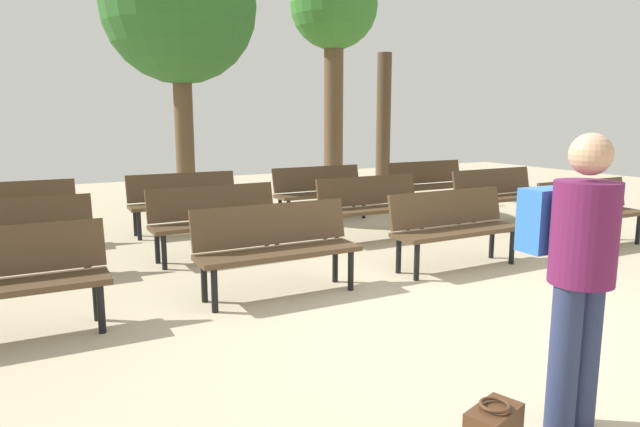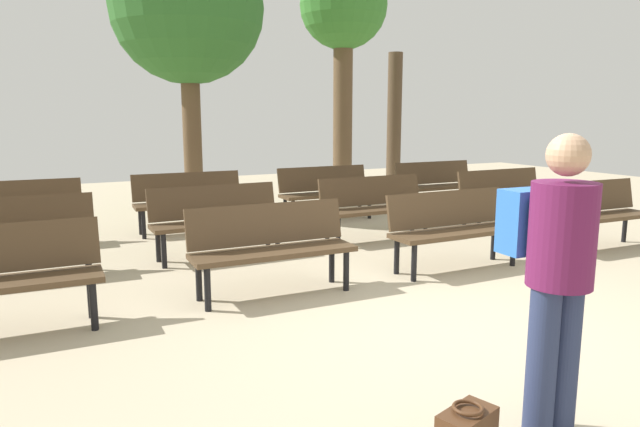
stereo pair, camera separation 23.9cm
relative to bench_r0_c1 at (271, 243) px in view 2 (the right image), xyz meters
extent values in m
plane|color=#BCAD8E|center=(1.05, -1.62, -0.50)|extent=(24.00, 24.00, 0.00)
cylinder|color=black|center=(-1.66, -0.25, -0.30)|extent=(0.06, 0.06, 0.40)
cylinder|color=black|center=(-1.65, 0.07, -0.30)|extent=(0.06, 0.06, 0.40)
cube|color=#4C3823|center=(0.00, -0.08, -0.07)|extent=(1.61, 0.47, 0.05)
cube|color=#4C3823|center=(0.00, 0.12, 0.17)|extent=(1.60, 0.16, 0.40)
cylinder|color=black|center=(-0.70, -0.22, -0.30)|extent=(0.06, 0.06, 0.40)
cylinder|color=black|center=(0.69, -0.25, -0.30)|extent=(0.06, 0.06, 0.40)
cylinder|color=black|center=(-0.70, 0.10, -0.30)|extent=(0.06, 0.06, 0.40)
cylinder|color=black|center=(0.70, 0.07, -0.30)|extent=(0.06, 0.06, 0.40)
cube|color=#4C3823|center=(2.18, -0.14, -0.07)|extent=(1.60, 0.44, 0.05)
cube|color=#4C3823|center=(2.18, 0.06, 0.17)|extent=(1.60, 0.13, 0.40)
cylinder|color=black|center=(1.48, -0.30, -0.30)|extent=(0.06, 0.06, 0.40)
cylinder|color=black|center=(2.88, -0.30, -0.30)|extent=(0.06, 0.06, 0.40)
cylinder|color=black|center=(1.48, 0.02, -0.30)|extent=(0.06, 0.06, 0.40)
cylinder|color=black|center=(2.88, 0.02, -0.30)|extent=(0.06, 0.06, 0.40)
cube|color=#4C3823|center=(4.47, -0.21, -0.07)|extent=(1.61, 0.49, 0.05)
cube|color=#4C3823|center=(4.48, -0.01, 0.17)|extent=(1.60, 0.18, 0.40)
cylinder|color=black|center=(3.77, -0.34, -0.30)|extent=(0.06, 0.06, 0.40)
cylinder|color=black|center=(3.78, -0.02, -0.30)|extent=(0.06, 0.06, 0.40)
cylinder|color=black|center=(5.18, -0.07, -0.30)|extent=(0.06, 0.06, 0.40)
cube|color=#4C3823|center=(-2.25, 1.60, -0.07)|extent=(1.62, 0.50, 0.05)
cube|color=#4C3823|center=(-2.24, 1.80, 0.17)|extent=(1.60, 0.19, 0.40)
cylinder|color=black|center=(-1.55, 1.42, -0.30)|extent=(0.06, 0.06, 0.40)
cylinder|color=black|center=(-1.54, 1.73, -0.30)|extent=(0.06, 0.06, 0.40)
cube|color=#4C3823|center=(-0.05, 1.57, -0.07)|extent=(1.60, 0.45, 0.05)
cube|color=#4C3823|center=(-0.05, 1.77, 0.17)|extent=(1.60, 0.13, 0.40)
cylinder|color=black|center=(-0.75, 1.41, -0.30)|extent=(0.06, 0.06, 0.40)
cylinder|color=black|center=(0.65, 1.42, -0.30)|extent=(0.06, 0.06, 0.40)
cylinder|color=black|center=(-0.75, 1.73, -0.30)|extent=(0.06, 0.06, 0.40)
cylinder|color=black|center=(0.65, 1.74, -0.30)|extent=(0.06, 0.06, 0.40)
cube|color=#4C3823|center=(2.20, 1.54, -0.07)|extent=(1.60, 0.46, 0.05)
cube|color=#4C3823|center=(2.20, 1.74, 0.17)|extent=(1.60, 0.14, 0.40)
cylinder|color=black|center=(1.50, 1.39, -0.30)|extent=(0.06, 0.06, 0.40)
cylinder|color=black|center=(2.90, 1.38, -0.30)|extent=(0.06, 0.06, 0.40)
cylinder|color=black|center=(1.50, 1.71, -0.30)|extent=(0.06, 0.06, 0.40)
cylinder|color=black|center=(2.90, 1.70, -0.30)|extent=(0.06, 0.06, 0.40)
cube|color=#4C3823|center=(4.55, 1.50, -0.07)|extent=(1.60, 0.44, 0.05)
cube|color=#4C3823|center=(4.55, 1.70, 0.17)|extent=(1.60, 0.13, 0.40)
cylinder|color=black|center=(3.85, 1.34, -0.30)|extent=(0.06, 0.06, 0.40)
cylinder|color=black|center=(5.25, 1.33, -0.30)|extent=(0.06, 0.06, 0.40)
cylinder|color=black|center=(3.85, 1.66, -0.30)|extent=(0.06, 0.06, 0.40)
cylinder|color=black|center=(5.25, 1.65, -0.30)|extent=(0.06, 0.06, 0.40)
cube|color=#4C3823|center=(-2.25, 3.24, -0.07)|extent=(1.61, 0.49, 0.05)
cube|color=#4C3823|center=(-2.24, 3.44, 0.17)|extent=(1.60, 0.18, 0.40)
cylinder|color=black|center=(-1.55, 3.06, -0.30)|extent=(0.06, 0.06, 0.40)
cylinder|color=black|center=(-1.54, 3.38, -0.30)|extent=(0.06, 0.06, 0.40)
cube|color=#4C3823|center=(0.02, 3.24, -0.07)|extent=(1.61, 0.50, 0.05)
cube|color=#4C3823|center=(0.03, 3.44, 0.17)|extent=(1.60, 0.18, 0.40)
cylinder|color=black|center=(-0.68, 3.10, -0.30)|extent=(0.06, 0.06, 0.40)
cylinder|color=black|center=(0.71, 3.05, -0.30)|extent=(0.06, 0.06, 0.40)
cylinder|color=black|center=(-0.67, 3.42, -0.30)|extent=(0.06, 0.06, 0.40)
cylinder|color=black|center=(0.73, 3.37, -0.30)|extent=(0.06, 0.06, 0.40)
cube|color=#4C3823|center=(2.29, 3.20, -0.07)|extent=(1.60, 0.45, 0.05)
cube|color=#4C3823|center=(2.29, 3.40, 0.17)|extent=(1.60, 0.13, 0.40)
cylinder|color=black|center=(1.59, 3.04, -0.30)|extent=(0.06, 0.06, 0.40)
cylinder|color=black|center=(2.99, 3.03, -0.30)|extent=(0.06, 0.06, 0.40)
cylinder|color=black|center=(1.59, 3.36, -0.30)|extent=(0.06, 0.06, 0.40)
cylinder|color=black|center=(2.99, 3.35, -0.30)|extent=(0.06, 0.06, 0.40)
cube|color=#4C3823|center=(4.53, 3.14, -0.07)|extent=(1.60, 0.46, 0.05)
cube|color=#4C3823|center=(4.53, 3.34, 0.17)|extent=(1.60, 0.14, 0.40)
cylinder|color=black|center=(3.83, 2.99, -0.30)|extent=(0.06, 0.06, 0.40)
cylinder|color=black|center=(5.23, 2.97, -0.30)|extent=(0.06, 0.06, 0.40)
cylinder|color=black|center=(3.83, 3.31, -0.30)|extent=(0.06, 0.06, 0.40)
cylinder|color=black|center=(5.23, 3.29, -0.30)|extent=(0.06, 0.06, 0.40)
cylinder|color=#4C3A28|center=(5.90, 6.66, 1.08)|extent=(0.35, 0.35, 3.18)
cylinder|color=brown|center=(4.03, 5.87, 1.21)|extent=(0.41, 0.41, 3.43)
sphere|color=#387A2D|center=(4.03, 5.87, 3.48)|extent=(1.83, 1.83, 1.83)
cylinder|color=brown|center=(0.58, 5.18, 0.88)|extent=(0.33, 0.33, 2.77)
sphere|color=#2D6628|center=(0.58, 5.18, 3.06)|extent=(2.65, 2.65, 2.65)
cylinder|color=navy|center=(0.50, -3.02, -0.08)|extent=(0.16, 0.16, 0.85)
cylinder|color=navy|center=(0.34, -3.01, -0.08)|extent=(0.16, 0.16, 0.85)
cylinder|color=#601947|center=(0.42, -3.01, 0.62)|extent=(0.36, 0.36, 0.55)
sphere|color=tan|center=(0.42, -3.01, 1.04)|extent=(0.22, 0.22, 0.22)
cube|color=blue|center=(0.44, -2.75, 0.65)|extent=(0.29, 0.19, 0.36)
torus|color=#4C2D19|center=(-0.14, -2.99, -0.22)|extent=(0.16, 0.16, 0.02)
camera|label=1|loc=(-2.22, -4.92, 1.24)|focal=32.02mm
camera|label=2|loc=(-2.01, -5.03, 1.24)|focal=32.02mm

